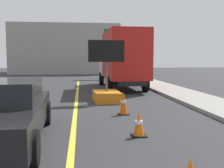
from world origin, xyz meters
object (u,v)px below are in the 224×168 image
pickup_car (0,111)px  traffic_cone_mid_lane (139,124)px  highway_guide_sign (123,43)px  traffic_cone_far_lane (124,103)px  arrow_board_trailer (106,91)px  box_truck (122,59)px

pickup_car → traffic_cone_mid_lane: 3.24m
highway_guide_sign → traffic_cone_far_lane: highway_guide_sign is taller
traffic_cone_far_lane → arrow_board_trailer: bearing=95.8°
traffic_cone_far_lane → box_truck: bearing=81.7°
traffic_cone_mid_lane → box_truck: bearing=83.5°
pickup_car → traffic_cone_mid_lane: bearing=1.2°
pickup_car → highway_guide_sign: bearing=73.5°
arrow_board_trailer → traffic_cone_far_lane: 2.98m
arrow_board_trailer → pickup_car: bearing=-117.6°
traffic_cone_mid_lane → traffic_cone_far_lane: 2.61m
highway_guide_sign → traffic_cone_mid_lane: (-2.77, -20.06, -3.13)m
traffic_cone_mid_lane → highway_guide_sign: bearing=82.1°
box_truck → traffic_cone_mid_lane: bearing=-96.5°
arrow_board_trailer → box_truck: 5.71m
box_truck → pickup_car: (-4.45, -10.96, -1.20)m
box_truck → pickup_car: 11.89m
arrow_board_trailer → traffic_cone_mid_lane: bearing=-87.3°
arrow_board_trailer → traffic_cone_mid_lane: arrow_board_trailer is taller
box_truck → highway_guide_sign: (1.53, 9.17, 1.53)m
highway_guide_sign → traffic_cone_mid_lane: 20.49m
box_truck → arrow_board_trailer: bearing=-105.8°
traffic_cone_mid_lane → traffic_cone_far_lane: bearing=89.2°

